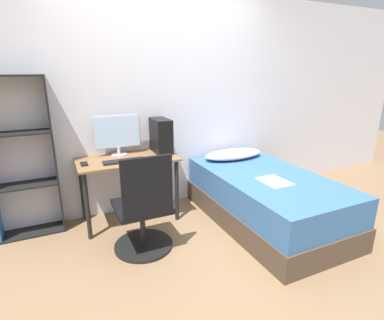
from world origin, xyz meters
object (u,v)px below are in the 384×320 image
object	(u,v)px
office_chair	(144,216)
bed	(265,198)
keyboard	(124,161)
monitor	(118,133)
bookshelf	(6,164)
pc_tower	(161,136)

from	to	relation	value
office_chair	bed	xyz separation A→B (m)	(1.37, -0.01, -0.09)
keyboard	monitor	bearing A→B (deg)	88.04
office_chair	keyboard	bearing A→B (deg)	93.60
bed	keyboard	bearing A→B (deg)	158.68
keyboard	bed	bearing A→B (deg)	-21.32
office_chair	keyboard	xyz separation A→B (m)	(-0.03, 0.54, 0.37)
office_chair	monitor	world-z (taller)	monitor
office_chair	bed	bearing A→B (deg)	-0.24
bookshelf	office_chair	distance (m)	1.43
monitor	keyboard	size ratio (longest dim) A/B	1.20
monitor	keyboard	distance (m)	0.37
bookshelf	monitor	size ratio (longest dim) A/B	3.14
bed	keyboard	distance (m)	1.58
bookshelf	monitor	bearing A→B (deg)	1.46
monitor	pc_tower	bearing A→B (deg)	-10.80
keyboard	bookshelf	bearing A→B (deg)	166.51
monitor	office_chair	bearing A→B (deg)	-88.31
office_chair	keyboard	size ratio (longest dim) A/B	2.27
office_chair	pc_tower	xyz separation A→B (m)	(0.44, 0.74, 0.56)
bed	pc_tower	size ratio (longest dim) A/B	4.88
bed	keyboard	xyz separation A→B (m)	(-1.41, 0.55, 0.46)
bookshelf	keyboard	size ratio (longest dim) A/B	3.76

